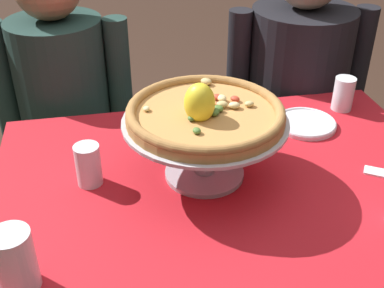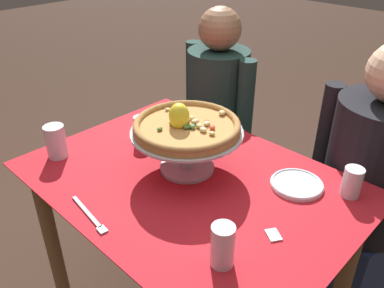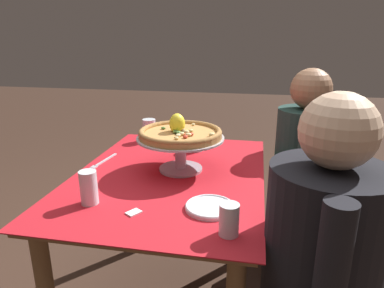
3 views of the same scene
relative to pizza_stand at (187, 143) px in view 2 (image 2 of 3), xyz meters
name	(u,v)px [view 2 (image 2 of 3)]	position (x,y,z in m)	size (l,w,h in m)	color
dining_table	(190,207)	(0.05, -0.04, -0.23)	(1.14, 0.83, 0.76)	olive
pizza_stand	(187,143)	(0.00, 0.00, 0.00)	(0.39, 0.39, 0.16)	#B7B7C1
pizza	(186,125)	(0.00, 0.00, 0.07)	(0.37, 0.37, 0.10)	#BC8447
water_glass_side_left	(142,130)	(-0.28, 0.02, -0.06)	(0.06, 0.06, 0.10)	white
water_glass_back_right	(352,183)	(0.49, 0.26, -0.06)	(0.06, 0.06, 0.10)	white
water_glass_front_left	(56,144)	(-0.41, -0.28, -0.05)	(0.08, 0.08, 0.13)	white
water_glass_front_right	(222,248)	(0.38, -0.25, -0.05)	(0.06, 0.06, 0.13)	white
side_plate	(297,184)	(0.34, 0.18, -0.10)	(0.18, 0.18, 0.02)	white
dinner_fork	(90,216)	(-0.03, -0.39, -0.10)	(0.21, 0.05, 0.01)	#B7B7C1
sugar_packet	(273,235)	(0.42, -0.07, -0.10)	(0.05, 0.04, 0.01)	white
diner_left	(216,129)	(-0.36, 0.59, -0.30)	(0.46, 0.35, 1.20)	navy
diner_right	(366,193)	(0.46, 0.55, -0.27)	(0.51, 0.39, 1.21)	navy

